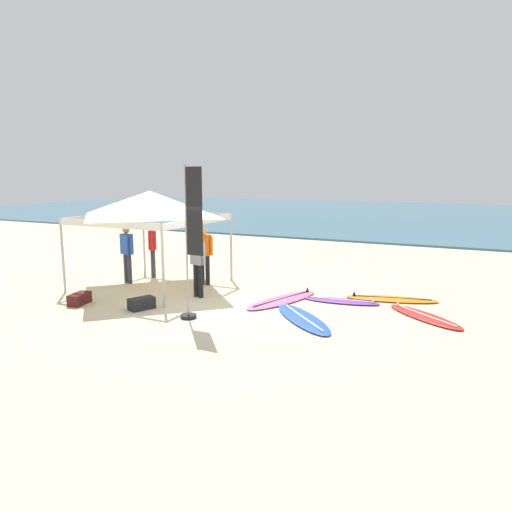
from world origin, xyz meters
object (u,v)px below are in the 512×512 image
person_orange (205,252)px  gear_bag_by_pole (80,299)px  surfboard_red (424,316)px  person_red (153,246)px  surfboard_orange (391,299)px  surfboard_pink (283,300)px  person_blue (127,250)px  surfboard_blue (302,318)px  banner_flag (191,249)px  canopy_tent (150,204)px  surfboard_purple (342,301)px  gear_bag_near_tent (142,303)px  person_grey (198,260)px

person_orange → gear_bag_by_pole: (-1.67, -3.17, -0.85)m
surfboard_red → person_red: bearing=174.7°
surfboard_red → surfboard_orange: (-0.94, 1.20, -0.00)m
surfboard_pink → person_blue: person_blue is taller
surfboard_orange → person_blue: (-7.42, -1.46, 0.95)m
person_orange → surfboard_blue: bearing=-27.1°
surfboard_blue → banner_flag: (-2.23, -1.01, 1.54)m
surfboard_blue → canopy_tent: bearing=167.7°
person_orange → banner_flag: (1.52, -2.93, 0.59)m
surfboard_purple → gear_bag_by_pole: bearing=-152.3°
person_blue → gear_bag_by_pole: bearing=-77.9°
surfboard_red → person_orange: bearing=174.7°
surfboard_red → person_blue: 8.41m
surfboard_red → person_orange: (-6.17, 0.57, 0.95)m
person_blue → canopy_tent: bearing=0.2°
surfboard_pink → surfboard_purple: same height
surfboard_pink → person_orange: size_ratio=1.52×
banner_flag → gear_bag_by_pole: bearing=-175.6°
surfboard_pink → gear_bag_near_tent: (-2.76, -2.16, 0.10)m
surfboard_red → person_red: 8.31m
surfboard_pink → person_red: (-4.80, 0.86, 0.95)m
person_red → person_blue: bearing=-97.7°
banner_flag → gear_bag_by_pole: banner_flag is taller
person_grey → person_red: (-2.65, 1.47, 0.00)m
surfboard_blue → gear_bag_by_pole: gear_bag_by_pole is taller
surfboard_purple → person_grey: size_ratio=1.13×
person_orange → banner_flag: banner_flag is taller
gear_bag_near_tent → gear_bag_by_pole: bearing=-168.5°
person_red → person_orange: 2.05m
surfboard_blue → person_red: 6.24m
surfboard_orange → person_orange: bearing=-173.1°
surfboard_red → surfboard_pink: (-3.42, -0.10, -0.00)m
surfboard_orange → person_red: size_ratio=1.40×
canopy_tent → surfboard_purple: canopy_tent is taller
person_orange → gear_bag_near_tent: size_ratio=2.85×
surfboard_blue → person_blue: size_ratio=1.29×
banner_flag → gear_bag_near_tent: bearing=176.5°
surfboard_pink → banner_flag: banner_flag is taller
surfboard_blue → person_grey: 3.35m
surfboard_blue → surfboard_red: bearing=29.1°
canopy_tent → person_blue: (-0.92, -0.00, -1.40)m
surfboard_blue → person_orange: person_orange is taller
person_red → gear_bag_near_tent: bearing=-56.0°
surfboard_orange → surfboard_pink: (-2.48, -1.30, -0.00)m
surfboard_red → surfboard_blue: size_ratio=0.91×
surfboard_orange → person_grey: size_ratio=1.40×
person_grey → gear_bag_by_pole: person_grey is taller
person_red → gear_bag_near_tent: size_ratio=2.85×
surfboard_pink → gear_bag_by_pole: (-4.43, -2.50, 0.10)m
surfboard_blue → person_red: person_red is taller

